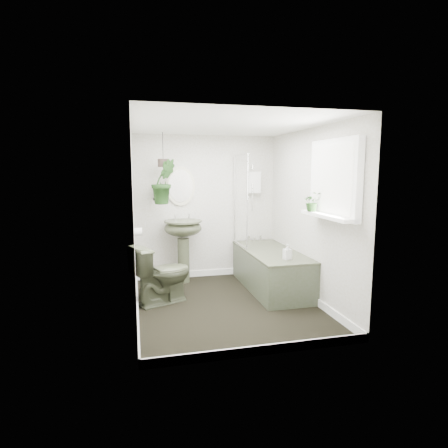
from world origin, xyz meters
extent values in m
cube|color=black|center=(0.00, 0.00, -0.01)|extent=(2.30, 2.80, 0.02)
cube|color=white|center=(0.00, 0.00, 2.31)|extent=(2.30, 2.80, 0.02)
cube|color=silver|center=(0.00, 1.41, 1.15)|extent=(2.30, 0.02, 2.30)
cube|color=silver|center=(0.00, -1.41, 1.15)|extent=(2.30, 0.02, 2.30)
cube|color=silver|center=(-1.16, 0.00, 1.15)|extent=(0.02, 2.80, 2.30)
cube|color=silver|center=(1.16, 0.00, 1.15)|extent=(0.02, 2.80, 2.30)
cube|color=white|center=(0.00, 0.00, 0.05)|extent=(2.30, 2.80, 0.10)
cube|color=white|center=(0.80, 1.34, 1.55)|extent=(0.20, 0.10, 0.35)
ellipsoid|color=beige|center=(-0.41, 1.37, 1.50)|extent=(0.46, 0.03, 0.62)
cylinder|color=black|center=(-0.81, 1.36, 1.40)|extent=(0.04, 0.04, 0.22)
cylinder|color=white|center=(-1.10, 0.70, 0.90)|extent=(0.11, 0.11, 0.11)
cube|color=white|center=(1.09, -0.70, 1.65)|extent=(0.08, 1.00, 0.90)
cube|color=white|center=(1.02, -0.70, 1.23)|extent=(0.18, 1.00, 0.04)
cube|color=white|center=(1.04, -0.70, 1.65)|extent=(0.01, 0.86, 0.76)
imported|color=#3D422E|center=(-0.81, 0.28, 0.40)|extent=(0.89, 0.72, 0.79)
imported|color=black|center=(0.98, -0.40, 1.37)|extent=(0.24, 0.22, 0.24)
imported|color=black|center=(-0.70, 1.09, 1.58)|extent=(0.43, 0.38, 0.67)
imported|color=black|center=(0.81, -0.06, 0.68)|extent=(0.10, 0.10, 0.20)
cylinder|color=#342923|center=(-0.70, 1.09, 1.85)|extent=(0.16, 0.16, 0.12)
camera|label=1|loc=(-1.14, -4.57, 1.75)|focal=30.00mm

